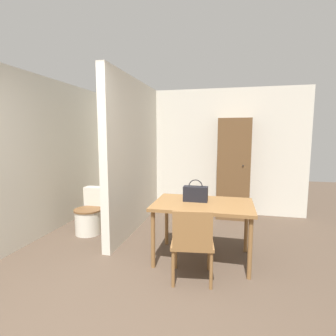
{
  "coord_description": "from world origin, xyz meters",
  "views": [
    {
      "loc": [
        0.93,
        -1.75,
        1.6
      ],
      "look_at": [
        0.07,
        1.89,
        1.12
      ],
      "focal_mm": 28.0,
      "sensor_mm": 36.0,
      "label": 1
    }
  ],
  "objects_px": {
    "handbag": "(196,194)",
    "wooden_cabinet": "(233,169)",
    "dining_table": "(203,209)",
    "wooden_chair": "(192,241)",
    "toilet": "(90,215)"
  },
  "relations": [
    {
      "from": "dining_table",
      "to": "wooden_chair",
      "type": "height_order",
      "value": "wooden_chair"
    },
    {
      "from": "handbag",
      "to": "wooden_cabinet",
      "type": "bearing_deg",
      "value": 74.88
    },
    {
      "from": "wooden_chair",
      "to": "toilet",
      "type": "xyz_separation_m",
      "value": [
        -1.84,
        1.09,
        -0.18
      ]
    },
    {
      "from": "dining_table",
      "to": "wooden_cabinet",
      "type": "xyz_separation_m",
      "value": [
        0.39,
        1.88,
        0.28
      ]
    },
    {
      "from": "toilet",
      "to": "handbag",
      "type": "distance_m",
      "value": 1.94
    },
    {
      "from": "wooden_chair",
      "to": "wooden_cabinet",
      "type": "height_order",
      "value": "wooden_cabinet"
    },
    {
      "from": "toilet",
      "to": "handbag",
      "type": "xyz_separation_m",
      "value": [
        1.79,
        -0.48,
        0.56
      ]
    },
    {
      "from": "handbag",
      "to": "wooden_cabinet",
      "type": "height_order",
      "value": "wooden_cabinet"
    },
    {
      "from": "handbag",
      "to": "wooden_cabinet",
      "type": "distance_m",
      "value": 1.88
    },
    {
      "from": "dining_table",
      "to": "handbag",
      "type": "height_order",
      "value": "handbag"
    },
    {
      "from": "dining_table",
      "to": "wooden_chair",
      "type": "relative_size",
      "value": 1.48
    },
    {
      "from": "dining_table",
      "to": "wooden_chair",
      "type": "bearing_deg",
      "value": -95.89
    },
    {
      "from": "wooden_cabinet",
      "to": "toilet",
      "type": "bearing_deg",
      "value": -149.58
    },
    {
      "from": "dining_table",
      "to": "wooden_chair",
      "type": "distance_m",
      "value": 0.59
    },
    {
      "from": "dining_table",
      "to": "handbag",
      "type": "bearing_deg",
      "value": 149.84
    }
  ]
}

